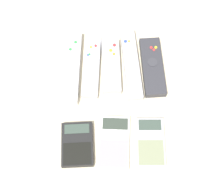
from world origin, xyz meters
TOP-DOWN VIEW (x-y plane):
  - ground_plane at (0.00, 0.00)m, footprint 3.00×3.00m
  - remote_0 at (-0.11, 0.13)m, footprint 0.07×0.22m
  - remote_1 at (-0.05, 0.13)m, footprint 0.06×0.18m
  - remote_2 at (0.00, 0.13)m, footprint 0.05×0.16m
  - remote_3 at (0.06, 0.14)m, footprint 0.06×0.22m
  - remote_4 at (0.11, 0.13)m, footprint 0.06×0.18m
  - calculator_0 at (-0.09, -0.09)m, footprint 0.08×0.11m
  - calculator_1 at (0.00, -0.09)m, footprint 0.09×0.14m
  - calculator_2 at (0.09, -0.09)m, footprint 0.08×0.13m

SIDE VIEW (x-z plane):
  - ground_plane at x=0.00m, z-range 0.00..0.00m
  - calculator_1 at x=0.00m, z-range 0.00..0.01m
  - calculator_2 at x=0.09m, z-range 0.00..0.01m
  - remote_1 at x=-0.05m, z-range 0.00..0.02m
  - calculator_0 at x=-0.09m, z-range 0.00..0.02m
  - remote_3 at x=0.06m, z-range 0.00..0.02m
  - remote_4 at x=0.11m, z-range 0.00..0.02m
  - remote_2 at x=0.00m, z-range 0.00..0.02m
  - remote_0 at x=-0.11m, z-range 0.00..0.03m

